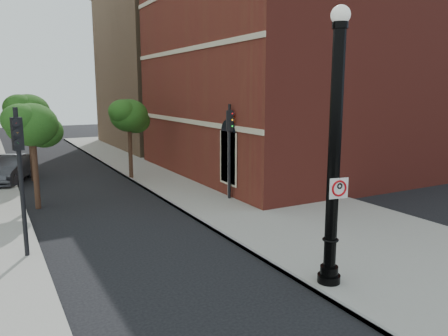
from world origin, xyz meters
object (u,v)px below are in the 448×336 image
no_parking_sign (339,188)px  traffic_signal_right (230,136)px  traffic_signal_left (19,159)px  parked_car (8,169)px  lamppost (334,164)px

no_parking_sign → traffic_signal_right: 9.85m
traffic_signal_left → traffic_signal_right: size_ratio=1.03×
no_parking_sign → parked_car: (-6.95, 19.32, -1.99)m
traffic_signal_left → no_parking_sign: bearing=-50.0°
no_parking_sign → parked_car: bearing=120.1°
no_parking_sign → traffic_signal_right: traffic_signal_right is taller
parked_car → traffic_signal_right: (9.12, -9.72, 2.33)m
lamppost → traffic_signal_right: bearing=76.8°
no_parking_sign → traffic_signal_left: size_ratio=0.11×
lamppost → parked_car: size_ratio=1.53×
lamppost → traffic_signal_left: lamppost is taller
no_parking_sign → traffic_signal_right: bearing=87.6°
no_parking_sign → traffic_signal_left: bearing=148.8°
traffic_signal_right → parked_car: bearing=154.2°
parked_car → traffic_signal_left: bearing=-70.3°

